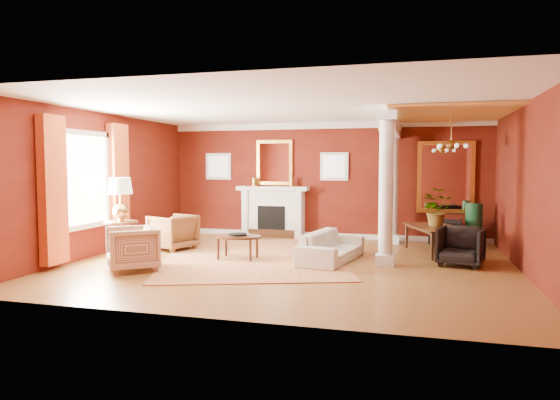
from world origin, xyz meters
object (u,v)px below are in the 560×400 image
(side_table, at_px, (121,204))
(dining_table, at_px, (438,232))
(sofa, at_px, (332,242))
(armchair_leopard, at_px, (173,230))
(coffee_table, at_px, (238,238))
(armchair_stripe, at_px, (132,246))

(side_table, height_order, dining_table, side_table)
(side_table, xyz_separation_m, dining_table, (5.98, 2.22, -0.64))
(sofa, relative_size, armchair_leopard, 2.28)
(armchair_leopard, xyz_separation_m, side_table, (-0.47, -1.24, 0.66))
(armchair_leopard, bearing_deg, coffee_table, 89.91)
(armchair_stripe, distance_m, coffee_table, 2.02)
(armchair_leopard, height_order, armchair_stripe, same)
(sofa, bearing_deg, coffee_table, 109.73)
(coffee_table, xyz_separation_m, dining_table, (3.77, 1.68, 0.02))
(armchair_leopard, distance_m, armchair_stripe, 2.15)
(sofa, height_order, side_table, side_table)
(armchair_leopard, height_order, side_table, side_table)
(armchair_leopard, distance_m, dining_table, 5.60)
(armchair_leopard, relative_size, coffee_table, 0.91)
(sofa, relative_size, armchair_stripe, 2.28)
(sofa, relative_size, coffee_table, 2.07)
(coffee_table, bearing_deg, armchair_stripe, -134.96)
(dining_table, bearing_deg, coffee_table, 93.80)
(armchair_leopard, height_order, coffee_table, armchair_leopard)
(coffee_table, height_order, dining_table, dining_table)
(armchair_stripe, relative_size, side_table, 0.53)
(armchair_stripe, height_order, dining_table, dining_table)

